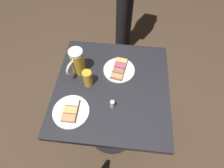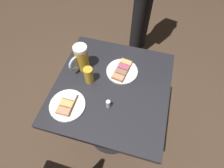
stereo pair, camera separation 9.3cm
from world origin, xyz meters
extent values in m
plane|color=#4C3828|center=(0.00, 0.00, 0.00)|extent=(6.00, 6.00, 0.00)
cylinder|color=black|center=(0.00, 0.00, 0.01)|extent=(0.44, 0.44, 0.01)
cylinder|color=black|center=(0.00, 0.00, 0.37)|extent=(0.09, 0.09, 0.72)
cube|color=#232328|center=(0.00, 0.00, 0.73)|extent=(0.68, 0.66, 0.04)
cylinder|color=white|center=(0.12, -0.03, 0.75)|extent=(0.19, 0.19, 0.01)
cube|color=#9E7547|center=(0.18, -0.04, 0.77)|extent=(0.05, 0.08, 0.01)
cube|color=#E5B266|center=(0.18, -0.04, 0.78)|extent=(0.05, 0.07, 0.01)
cube|color=#9E7547|center=(0.14, -0.03, 0.77)|extent=(0.05, 0.08, 0.01)
cube|color=#BC4C70|center=(0.14, -0.03, 0.78)|extent=(0.05, 0.07, 0.01)
cube|color=#9E7547|center=(0.10, -0.03, 0.77)|extent=(0.05, 0.08, 0.01)
cube|color=#997051|center=(0.10, -0.03, 0.78)|extent=(0.05, 0.07, 0.01)
cube|color=#9E7547|center=(0.05, -0.02, 0.77)|extent=(0.05, 0.08, 0.01)
cube|color=#EA8E66|center=(0.05, -0.02, 0.78)|extent=(0.05, 0.07, 0.01)
cylinder|color=white|center=(-0.19, 0.20, 0.75)|extent=(0.19, 0.19, 0.01)
cube|color=#9E7547|center=(-0.14, 0.20, 0.77)|extent=(0.04, 0.08, 0.01)
cube|color=white|center=(-0.14, 0.20, 0.78)|extent=(0.04, 0.07, 0.01)
cube|color=#9E7547|center=(-0.19, 0.20, 0.77)|extent=(0.04, 0.08, 0.01)
cube|color=#E5B266|center=(-0.19, 0.20, 0.78)|extent=(0.04, 0.07, 0.01)
cube|color=#9E7547|center=(-0.23, 0.20, 0.77)|extent=(0.04, 0.08, 0.01)
cube|color=#EA8E66|center=(-0.23, 0.20, 0.78)|extent=(0.04, 0.07, 0.01)
cylinder|color=gold|center=(0.09, 0.21, 0.82)|extent=(0.08, 0.08, 0.15)
cylinder|color=white|center=(0.09, 0.21, 0.91)|extent=(0.08, 0.08, 0.02)
torus|color=silver|center=(0.04, 0.23, 0.83)|extent=(0.09, 0.05, 0.10)
cylinder|color=gold|center=(0.00, 0.14, 0.80)|extent=(0.05, 0.05, 0.11)
cylinder|color=silver|center=(-0.13, -0.02, 0.78)|extent=(0.02, 0.02, 0.05)
cylinder|color=black|center=(0.94, 0.01, 0.47)|extent=(0.11, 0.11, 0.94)
cylinder|color=black|center=(1.16, -0.05, 0.47)|extent=(0.11, 0.11, 0.94)
camera|label=1|loc=(-0.56, -0.06, 1.63)|focal=28.82mm
camera|label=2|loc=(-0.54, -0.15, 1.63)|focal=28.82mm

